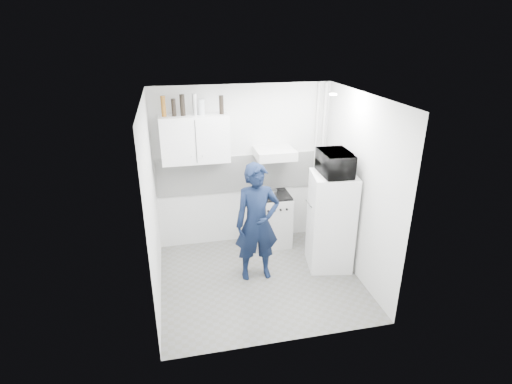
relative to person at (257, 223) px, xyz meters
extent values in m
plane|color=slate|center=(0.02, -0.12, -0.86)|extent=(2.80, 2.80, 0.00)
plane|color=white|center=(0.02, -0.12, 1.74)|extent=(2.80, 2.80, 0.00)
plane|color=silver|center=(0.02, 1.13, 0.44)|extent=(2.80, 0.00, 2.80)
plane|color=silver|center=(-1.38, -0.12, 0.44)|extent=(0.00, 2.60, 2.60)
plane|color=silver|center=(1.42, -0.12, 0.44)|extent=(0.00, 2.60, 2.60)
imported|color=black|center=(0.00, 0.00, 0.00)|extent=(0.63, 0.41, 1.72)
cube|color=silver|center=(0.46, 0.88, -0.43)|extent=(0.54, 0.54, 0.86)
cube|color=white|center=(1.12, 0.06, -0.12)|extent=(0.70, 0.70, 1.47)
cube|color=black|center=(0.46, 0.88, 0.02)|extent=(0.52, 0.52, 0.03)
cylinder|color=silver|center=(0.43, 0.85, 0.08)|extent=(0.16, 0.16, 0.09)
imported|color=black|center=(1.12, 0.06, 0.77)|extent=(0.60, 0.42, 0.33)
cylinder|color=brown|center=(-1.14, 0.95, 1.49)|extent=(0.07, 0.07, 0.29)
cylinder|color=black|center=(-1.00, 0.95, 1.46)|extent=(0.06, 0.06, 0.24)
cylinder|color=black|center=(-0.88, 0.95, 1.49)|extent=(0.07, 0.07, 0.30)
cylinder|color=silver|center=(-0.70, 0.95, 1.49)|extent=(0.07, 0.07, 0.30)
cylinder|color=#B2B7BC|center=(-0.61, 0.95, 1.45)|extent=(0.09, 0.09, 0.22)
cylinder|color=black|center=(-0.32, 0.95, 1.47)|extent=(0.07, 0.07, 0.27)
cube|color=white|center=(-0.73, 0.95, 0.99)|extent=(1.00, 0.35, 0.70)
cube|color=silver|center=(0.47, 0.88, 0.71)|extent=(0.60, 0.50, 0.14)
cube|color=white|center=(0.02, 1.11, 0.34)|extent=(2.74, 0.03, 0.60)
cylinder|color=silver|center=(1.32, 1.05, 0.44)|extent=(0.05, 0.05, 2.60)
cylinder|color=silver|center=(1.20, 1.05, 0.44)|extent=(0.04, 0.04, 2.60)
cylinder|color=white|center=(1.02, 0.08, 1.71)|extent=(0.10, 0.10, 0.02)
camera|label=1|loc=(-1.07, -4.83, 2.51)|focal=28.00mm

